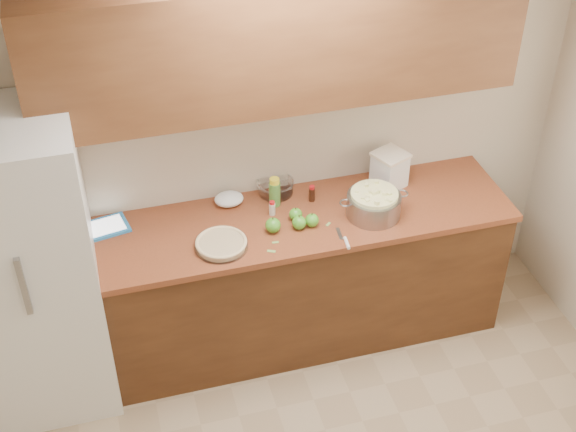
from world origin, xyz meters
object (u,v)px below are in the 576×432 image
object	(u,v)px
pie	(221,244)
colander	(374,204)
tablet	(106,227)
flour_canister	(390,169)

from	to	relation	value
pie	colander	world-z (taller)	colander
pie	colander	bearing A→B (deg)	3.76
colander	tablet	bearing A→B (deg)	169.38
colander	flour_canister	world-z (taller)	flour_canister
colander	flour_canister	bearing A→B (deg)	52.90
flour_canister	pie	bearing A→B (deg)	-163.99
tablet	pie	bearing A→B (deg)	-40.73
pie	colander	xyz separation A→B (m)	(0.91, 0.06, 0.05)
pie	colander	distance (m)	0.91
pie	flour_canister	distance (m)	1.15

